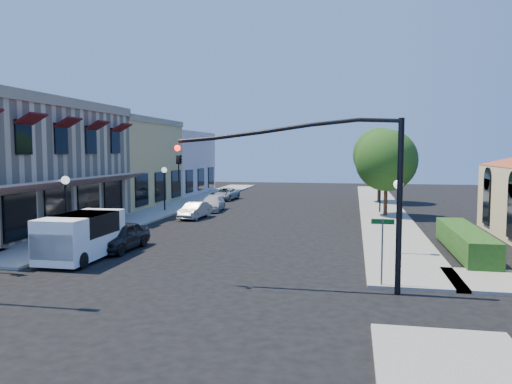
% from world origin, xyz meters
% --- Properties ---
extents(ground, '(120.00, 120.00, 0.00)m').
position_xyz_m(ground, '(0.00, 0.00, 0.00)').
color(ground, black).
rests_on(ground, ground).
extents(sidewalk_left, '(3.50, 50.00, 0.12)m').
position_xyz_m(sidewalk_left, '(-8.75, 27.00, 0.06)').
color(sidewalk_left, gray).
rests_on(sidewalk_left, ground).
extents(sidewalk_right, '(3.50, 50.00, 0.12)m').
position_xyz_m(sidewalk_right, '(8.75, 27.00, 0.06)').
color(sidewalk_right, gray).
rests_on(sidewalk_right, ground).
extents(curb_red_strip, '(0.25, 10.00, 0.06)m').
position_xyz_m(curb_red_strip, '(-6.90, 8.00, 0.00)').
color(curb_red_strip, maroon).
rests_on(curb_red_strip, ground).
extents(yellow_stucco_building, '(10.00, 12.00, 7.60)m').
position_xyz_m(yellow_stucco_building, '(-15.50, 26.00, 3.80)').
color(yellow_stucco_building, '#DBB362').
rests_on(yellow_stucco_building, ground).
extents(pink_stucco_building, '(10.00, 12.00, 7.00)m').
position_xyz_m(pink_stucco_building, '(-15.50, 38.00, 3.50)').
color(pink_stucco_building, beige).
rests_on(pink_stucco_building, ground).
extents(hedge, '(1.40, 8.00, 1.10)m').
position_xyz_m(hedge, '(11.70, 9.00, 0.00)').
color(hedge, '#1E4714').
rests_on(hedge, ground).
extents(street_tree_a, '(4.56, 4.56, 6.48)m').
position_xyz_m(street_tree_a, '(8.80, 22.00, 4.19)').
color(street_tree_a, '#362115').
rests_on(street_tree_a, ground).
extents(street_tree_b, '(4.94, 4.94, 7.02)m').
position_xyz_m(street_tree_b, '(8.80, 32.00, 4.54)').
color(street_tree_b, '#362115').
rests_on(street_tree_b, ground).
extents(signal_mast_arm, '(8.01, 0.39, 6.00)m').
position_xyz_m(signal_mast_arm, '(5.86, 1.50, 4.09)').
color(signal_mast_arm, black).
rests_on(signal_mast_arm, ground).
extents(street_name_sign, '(0.80, 0.06, 2.50)m').
position_xyz_m(street_name_sign, '(7.50, 2.20, 1.70)').
color(street_name_sign, '#595B5E').
rests_on(street_name_sign, ground).
extents(lamppost_left_near, '(0.44, 0.44, 3.57)m').
position_xyz_m(lamppost_left_near, '(-8.50, 8.00, 2.74)').
color(lamppost_left_near, black).
rests_on(lamppost_left_near, ground).
extents(lamppost_left_far, '(0.44, 0.44, 3.57)m').
position_xyz_m(lamppost_left_far, '(-8.50, 22.00, 2.74)').
color(lamppost_left_far, black).
rests_on(lamppost_left_far, ground).
extents(lamppost_right_near, '(0.44, 0.44, 3.57)m').
position_xyz_m(lamppost_right_near, '(8.50, 8.00, 2.74)').
color(lamppost_right_near, black).
rests_on(lamppost_right_near, ground).
extents(lamppost_right_far, '(0.44, 0.44, 3.57)m').
position_xyz_m(lamppost_right_far, '(8.50, 24.00, 2.74)').
color(lamppost_right_far, black).
rests_on(lamppost_right_far, ground).
extents(white_van, '(2.08, 4.67, 2.06)m').
position_xyz_m(white_van, '(-5.50, 4.30, 1.19)').
color(white_van, white).
rests_on(white_van, ground).
extents(parked_car_a, '(1.79, 4.09, 1.37)m').
position_xyz_m(parked_car_a, '(-4.80, 6.71, 0.68)').
color(parked_car_a, black).
rests_on(parked_car_a, ground).
extents(parked_car_b, '(1.58, 3.69, 1.18)m').
position_xyz_m(parked_car_b, '(-4.80, 18.42, 0.59)').
color(parked_car_b, '#939698').
rests_on(parked_car_b, ground).
extents(parked_car_c, '(2.01, 4.24, 1.19)m').
position_xyz_m(parked_car_c, '(-4.80, 22.98, 0.60)').
color(parked_car_c, '#BCBCBA').
rests_on(parked_car_c, ground).
extents(parked_car_d, '(2.37, 4.50, 1.21)m').
position_xyz_m(parked_car_d, '(-6.13, 32.00, 0.60)').
color(parked_car_d, '#A9ABAE').
rests_on(parked_car_d, ground).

